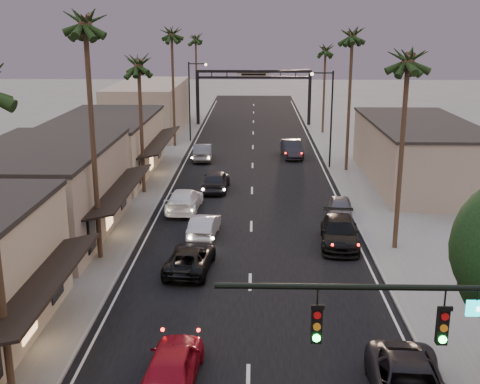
# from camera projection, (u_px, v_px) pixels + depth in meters

# --- Properties ---
(ground) EXTENTS (200.00, 200.00, 0.00)m
(ground) POSITION_uv_depth(u_px,v_px,m) (252.00, 181.00, 51.57)
(ground) COLOR slate
(ground) RESTS_ON ground
(road) EXTENTS (14.00, 120.00, 0.02)m
(road) POSITION_uv_depth(u_px,v_px,m) (252.00, 168.00, 56.39)
(road) COLOR black
(road) RESTS_ON ground
(sidewalk_left) EXTENTS (5.00, 92.00, 0.12)m
(sidewalk_left) POSITION_uv_depth(u_px,v_px,m) (163.00, 152.00, 63.34)
(sidewalk_left) COLOR slate
(sidewalk_left) RESTS_ON ground
(sidewalk_right) EXTENTS (5.00, 92.00, 0.12)m
(sidewalk_right) POSITION_uv_depth(u_px,v_px,m) (343.00, 153.00, 62.89)
(sidewalk_right) COLOR slate
(sidewalk_right) RESTS_ON ground
(storefront_mid) EXTENTS (8.00, 14.00, 5.50)m
(storefront_mid) POSITION_uv_depth(u_px,v_px,m) (44.00, 194.00, 37.66)
(storefront_mid) COLOR gray
(storefront_mid) RESTS_ON ground
(storefront_far) EXTENTS (8.00, 16.00, 5.00)m
(storefront_far) POSITION_uv_depth(u_px,v_px,m) (106.00, 147.00, 53.14)
(storefront_far) COLOR #B8AD8D
(storefront_far) RESTS_ON ground
(storefront_dist) EXTENTS (8.00, 20.00, 6.00)m
(storefront_dist) POSITION_uv_depth(u_px,v_px,m) (150.00, 107.00, 75.15)
(storefront_dist) COLOR gray
(storefront_dist) RESTS_ON ground
(building_right) EXTENTS (8.00, 18.00, 5.00)m
(building_right) POSITION_uv_depth(u_px,v_px,m) (418.00, 154.00, 50.57)
(building_right) COLOR gray
(building_right) RESTS_ON ground
(traffic_signal) EXTENTS (8.51, 0.22, 7.80)m
(traffic_signal) POSITION_uv_depth(u_px,v_px,m) (468.00, 343.00, 15.40)
(traffic_signal) COLOR black
(traffic_signal) RESTS_ON ground
(arch) EXTENTS (15.20, 0.40, 7.27)m
(arch) POSITION_uv_depth(u_px,v_px,m) (254.00, 83.00, 78.98)
(arch) COLOR black
(arch) RESTS_ON ground
(streetlight_right) EXTENTS (2.13, 0.30, 9.00)m
(streetlight_right) POSITION_uv_depth(u_px,v_px,m) (329.00, 112.00, 54.79)
(streetlight_right) COLOR black
(streetlight_right) RESTS_ON ground
(streetlight_left) EXTENTS (2.13, 0.30, 9.00)m
(streetlight_left) POSITION_uv_depth(u_px,v_px,m) (192.00, 95.00, 67.64)
(streetlight_left) COLOR black
(streetlight_left) RESTS_ON ground
(palm_lb) EXTENTS (3.20, 3.20, 15.20)m
(palm_lb) POSITION_uv_depth(u_px,v_px,m) (85.00, 16.00, 30.85)
(palm_lb) COLOR #38281C
(palm_lb) RESTS_ON ground
(palm_lc) EXTENTS (3.20, 3.20, 12.20)m
(palm_lc) POSITION_uv_depth(u_px,v_px,m) (138.00, 59.00, 45.12)
(palm_lc) COLOR #38281C
(palm_lc) RESTS_ON ground
(palm_ld) EXTENTS (3.20, 3.20, 14.20)m
(palm_ld) POSITION_uv_depth(u_px,v_px,m) (171.00, 30.00, 62.90)
(palm_ld) COLOR #38281C
(palm_ld) RESTS_ON ground
(palm_ra) EXTENTS (3.20, 3.20, 13.20)m
(palm_ra) POSITION_uv_depth(u_px,v_px,m) (409.00, 53.00, 32.89)
(palm_ra) COLOR #38281C
(palm_ra) RESTS_ON ground
(palm_rb) EXTENTS (3.20, 3.20, 14.20)m
(palm_rb) POSITION_uv_depth(u_px,v_px,m) (353.00, 31.00, 51.89)
(palm_rb) COLOR #38281C
(palm_rb) RESTS_ON ground
(palm_rc) EXTENTS (3.20, 3.20, 12.20)m
(palm_rc) POSITION_uv_depth(u_px,v_px,m) (326.00, 47.00, 71.68)
(palm_rc) COLOR #38281C
(palm_rc) RESTS_ON ground
(palm_far) EXTENTS (3.20, 3.20, 13.20)m
(palm_far) POSITION_uv_depth(u_px,v_px,m) (196.00, 36.00, 85.30)
(palm_far) COLOR #38281C
(palm_far) RESTS_ON ground
(oncoming_red) EXTENTS (2.15, 4.82, 1.61)m
(oncoming_red) POSITION_uv_depth(u_px,v_px,m) (173.00, 364.00, 22.27)
(oncoming_red) COLOR maroon
(oncoming_red) RESTS_ON ground
(oncoming_pickup) EXTENTS (2.72, 5.13, 1.37)m
(oncoming_pickup) POSITION_uv_depth(u_px,v_px,m) (190.00, 259.00, 32.66)
(oncoming_pickup) COLOR black
(oncoming_pickup) RESTS_ON ground
(oncoming_silver) EXTENTS (1.90, 4.42, 1.42)m
(oncoming_silver) POSITION_uv_depth(u_px,v_px,m) (204.00, 226.00, 37.95)
(oncoming_silver) COLOR #A9A8AE
(oncoming_silver) RESTS_ON ground
(oncoming_white) EXTENTS (2.50, 5.56, 1.58)m
(oncoming_white) POSITION_uv_depth(u_px,v_px,m) (184.00, 200.00, 43.27)
(oncoming_white) COLOR white
(oncoming_white) RESTS_ON ground
(oncoming_dgrey) EXTENTS (2.27, 5.09, 1.70)m
(oncoming_dgrey) POSITION_uv_depth(u_px,v_px,m) (216.00, 180.00, 48.50)
(oncoming_dgrey) COLOR black
(oncoming_dgrey) RESTS_ON ground
(oncoming_grey_far) EXTENTS (2.07, 5.12, 1.65)m
(oncoming_grey_far) POSITION_uv_depth(u_px,v_px,m) (203.00, 152.00, 59.48)
(oncoming_grey_far) COLOR #525358
(oncoming_grey_far) RESTS_ON ground
(curbside_black) EXTENTS (2.74, 5.73, 1.61)m
(curbside_black) POSITION_uv_depth(u_px,v_px,m) (340.00, 232.00, 36.43)
(curbside_black) COLOR black
(curbside_black) RESTS_ON ground
(curbside_grey) EXTENTS (2.13, 4.24, 1.39)m
(curbside_grey) POSITION_uv_depth(u_px,v_px,m) (340.00, 208.00, 41.74)
(curbside_grey) COLOR #58575D
(curbside_grey) RESTS_ON ground
(curbside_far) EXTENTS (2.18, 5.29, 1.71)m
(curbside_far) POSITION_uv_depth(u_px,v_px,m) (292.00, 149.00, 60.71)
(curbside_far) COLOR black
(curbside_far) RESTS_ON ground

